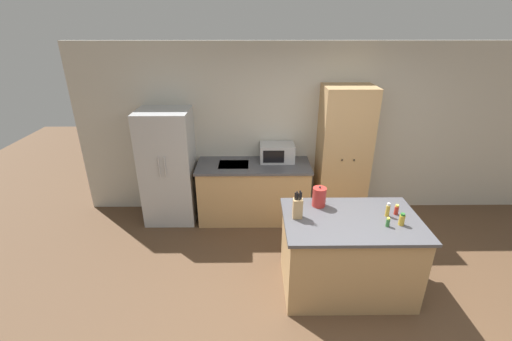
{
  "coord_description": "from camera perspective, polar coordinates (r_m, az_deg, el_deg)",
  "views": [
    {
      "loc": [
        -0.95,
        -2.69,
        2.86
      ],
      "look_at": [
        -0.9,
        1.4,
        1.05
      ],
      "focal_mm": 24.0,
      "sensor_mm": 36.0,
      "label": 1
    }
  ],
  "objects": [
    {
      "name": "spice_bottle_amber_oil",
      "position": [
        3.78,
        21.12,
        -8.06
      ],
      "size": [
        0.04,
        0.04,
        0.1
      ],
      "color": "#337033",
      "rests_on": "kitchen_island"
    },
    {
      "name": "refrigerator",
      "position": [
        5.24,
        -14.39,
        0.58
      ],
      "size": [
        0.74,
        0.66,
        1.71
      ],
      "color": "#B7BABC",
      "rests_on": "ground_plane"
    },
    {
      "name": "wall_back",
      "position": [
        5.35,
        9.69,
        6.54
      ],
      "size": [
        7.2,
        0.06,
        2.6
      ],
      "color": "beige",
      "rests_on": "ground_plane"
    },
    {
      "name": "spice_bottle_tall_dark",
      "position": [
        4.03,
        22.36,
        -6.08
      ],
      "size": [
        0.04,
        0.04,
        0.12
      ],
      "color": "#B2281E",
      "rests_on": "kitchen_island"
    },
    {
      "name": "ground_plane",
      "position": [
        4.04,
        14.2,
        -22.12
      ],
      "size": [
        14.0,
        14.0,
        0.0
      ],
      "primitive_type": "plane",
      "color": "brown"
    },
    {
      "name": "back_counter",
      "position": [
        5.25,
        -0.4,
        -3.44
      ],
      "size": [
        1.68,
        0.69,
        0.9
      ],
      "color": "tan",
      "rests_on": "ground_plane"
    },
    {
      "name": "pantry_cabinet",
      "position": [
        5.24,
        14.26,
        2.48
      ],
      "size": [
        0.71,
        0.58,
        2.03
      ],
      "color": "tan",
      "rests_on": "ground_plane"
    },
    {
      "name": "kitchen_island",
      "position": [
        4.07,
        15.0,
        -13.24
      ],
      "size": [
        1.46,
        0.94,
        0.92
      ],
      "color": "tan",
      "rests_on": "ground_plane"
    },
    {
      "name": "spice_bottle_green_herb",
      "position": [
        3.85,
        23.14,
        -7.53
      ],
      "size": [
        0.06,
        0.06,
        0.13
      ],
      "color": "gold",
      "rests_on": "kitchen_island"
    },
    {
      "name": "microwave",
      "position": [
        5.15,
        3.52,
        3.01
      ],
      "size": [
        0.51,
        0.35,
        0.27
      ],
      "color": "#B2B5B7",
      "rests_on": "back_counter"
    },
    {
      "name": "knife_block",
      "position": [
        3.66,
        6.95,
        -6.19
      ],
      "size": [
        0.1,
        0.08,
        0.33
      ],
      "color": "tan",
      "rests_on": "kitchen_island"
    },
    {
      "name": "spice_bottle_short_red",
      "position": [
        3.95,
        21.1,
        -6.18
      ],
      "size": [
        0.04,
        0.04,
        0.16
      ],
      "color": "gold",
      "rests_on": "kitchen_island"
    },
    {
      "name": "kettle",
      "position": [
        3.93,
        10.48,
        -4.33
      ],
      "size": [
        0.15,
        0.15,
        0.25
      ],
      "color": "#B72D28",
      "rests_on": "kitchen_island"
    }
  ]
}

